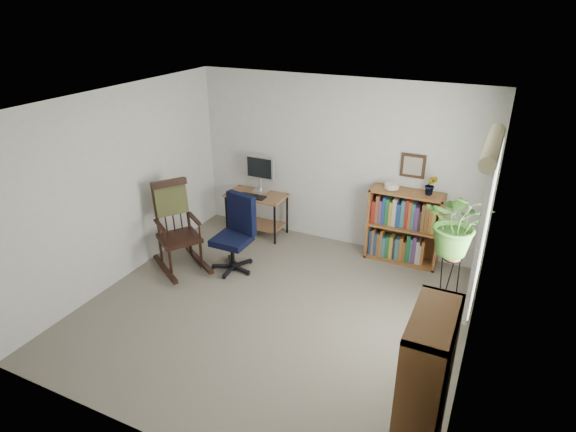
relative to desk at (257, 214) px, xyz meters
The scene contains 18 objects.
floor 2.07m from the desk, 56.08° to the right, with size 4.20×4.00×0.00m, color slate.
ceiling 2.92m from the desk, 56.08° to the right, with size 4.20×4.00×0.00m, color silver.
wall_back 1.47m from the desk, 14.70° to the left, with size 4.20×0.00×2.40m, color silver.
wall_front 3.97m from the desk, 72.83° to the right, with size 4.20×0.00×2.40m, color silver.
wall_left 2.14m from the desk, 119.37° to the right, with size 0.00×4.00×2.40m, color silver.
wall_right 3.77m from the desk, 27.66° to the right, with size 0.00×4.00×2.40m, color silver.
window 3.66m from the desk, 23.61° to the right, with size 0.12×1.20×1.50m, color white, non-canonical shape.
desk is the anchor object (origin of this frame).
monitor 0.62m from the desk, 90.00° to the left, with size 0.46×0.16×0.56m, color #B9BABE, non-canonical shape.
keyboard 0.35m from the desk, 90.00° to the right, with size 0.40×0.15×0.03m, color black.
office_chair 1.13m from the desk, 78.17° to the right, with size 0.57×0.57×1.04m, color black, non-canonical shape.
rocking_chair 1.43m from the desk, 107.64° to the right, with size 0.62×1.04×1.20m, color black, non-canonical shape.
low_bookshelf 2.21m from the desk, ahead, with size 0.96×0.32×1.02m, color brown, non-canonical shape.
tall_bookshelf 4.45m from the desk, 46.24° to the right, with size 0.29×0.67×1.53m, color brown, non-canonical shape.
plant_stand 3.07m from the desk, 16.37° to the right, with size 0.23×0.23×0.83m, color black, non-canonical shape.
spider_plant 3.29m from the desk, 16.37° to the right, with size 1.69×1.88×1.46m, color #305E20.
potted_plant_small 2.59m from the desk, ahead, with size 0.13×0.24×0.11m, color #305E20.
framed_picture 2.43m from the desk, ahead, with size 0.32×0.04×0.32m, color black, non-canonical shape.
Camera 1 is at (2.14, -4.11, 3.34)m, focal length 30.00 mm.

